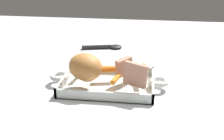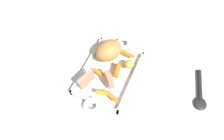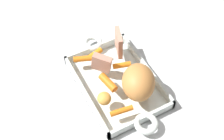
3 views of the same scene
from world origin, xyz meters
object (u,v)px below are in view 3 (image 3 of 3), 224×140
object	(u,v)px
potato_whole	(104,98)
baby_carrot_long	(95,54)
baby_carrot_center_left	(83,59)
baby_carrot_northeast	(108,82)
roast_slice_thick	(102,63)
pork_roast	(138,82)
roast_slice_thin	(119,42)
baby_carrot_short	(122,65)
roasting_dish	(117,82)
baby_carrot_southeast	(122,111)

from	to	relation	value
potato_whole	baby_carrot_long	bearing A→B (deg)	-16.78
baby_carrot_center_left	baby_carrot_northeast	size ratio (longest dim) A/B	0.94
baby_carrot_northeast	roast_slice_thick	bearing A→B (deg)	-9.50
pork_roast	roast_slice_thin	bearing A→B (deg)	-9.04
roast_slice_thin	baby_carrot_center_left	bearing A→B (deg)	82.97
baby_carrot_short	potato_whole	world-z (taller)	potato_whole
roast_slice_thick	baby_carrot_long	world-z (taller)	roast_slice_thick
roast_slice_thin	baby_carrot_center_left	distance (m)	0.13
roasting_dish	baby_carrot_long	size ratio (longest dim) A/B	7.47
baby_carrot_center_left	baby_carrot_northeast	bearing A→B (deg)	-167.27
roasting_dish	baby_carrot_short	size ratio (longest dim) A/B	7.33
roast_slice_thick	baby_carrot_long	distance (m)	0.06
baby_carrot_short	potato_whole	size ratio (longest dim) A/B	1.35
baby_carrot_short	roast_slice_thick	bearing A→B (deg)	69.20
baby_carrot_long	baby_carrot_southeast	size ratio (longest dim) A/B	0.83
roast_slice_thick	baby_carrot_southeast	bearing A→B (deg)	172.88
roasting_dish	pork_roast	bearing A→B (deg)	-156.14
roast_slice_thick	baby_carrot_center_left	bearing A→B (deg)	33.11
baby_carrot_center_left	baby_carrot_short	size ratio (longest dim) A/B	1.09
pork_roast	baby_carrot_northeast	world-z (taller)	pork_roast
pork_roast	baby_carrot_short	size ratio (longest dim) A/B	2.14
baby_carrot_long	baby_carrot_southeast	distance (m)	0.23
roasting_dish	potato_whole	xyz separation A→B (m)	(-0.06, 0.07, 0.04)
roast_slice_thick	baby_carrot_center_left	xyz separation A→B (m)	(0.06, 0.04, -0.02)
baby_carrot_short	baby_carrot_long	distance (m)	0.10
roasting_dish	baby_carrot_southeast	world-z (taller)	baby_carrot_southeast
roasting_dish	pork_roast	world-z (taller)	pork_roast
baby_carrot_center_left	pork_roast	bearing A→B (deg)	-152.44
roast_slice_thin	baby_carrot_northeast	xyz separation A→B (m)	(-0.11, 0.10, -0.03)
pork_roast	baby_carrot_southeast	distance (m)	0.10
roast_slice_thick	roast_slice_thin	xyz separation A→B (m)	(0.04, -0.09, 0.01)
roasting_dish	baby_carrot_center_left	bearing A→B (deg)	29.81
baby_carrot_northeast	baby_carrot_center_left	bearing A→B (deg)	12.73
baby_carrot_northeast	potato_whole	distance (m)	0.06
baby_carrot_center_left	baby_carrot_long	world-z (taller)	baby_carrot_center_left
roast_slice_thin	baby_carrot_northeast	size ratio (longest dim) A/B	1.16
baby_carrot_center_left	potato_whole	bearing A→B (deg)	176.60
roast_slice_thick	baby_carrot_southeast	size ratio (longest dim) A/B	0.88
pork_roast	roast_slice_thin	xyz separation A→B (m)	(0.17, -0.03, -0.01)
baby_carrot_short	baby_carrot_southeast	bearing A→B (deg)	150.79
potato_whole	roast_slice_thick	bearing A→B (deg)	-23.39
roasting_dish	baby_carrot_northeast	xyz separation A→B (m)	(-0.01, 0.04, 0.04)
roasting_dish	baby_carrot_southeast	size ratio (longest dim) A/B	6.19
roasting_dish	pork_roast	xyz separation A→B (m)	(-0.07, -0.03, 0.07)
roasting_dish	potato_whole	bearing A→B (deg)	128.61
roast_slice_thick	baby_carrot_center_left	world-z (taller)	roast_slice_thick
baby_carrot_short	potato_whole	xyz separation A→B (m)	(-0.09, 0.11, 0.01)
roast_slice_thick	baby_carrot_northeast	size ratio (longest dim) A/B	0.90
baby_carrot_short	baby_carrot_southeast	xyz separation A→B (m)	(-0.15, 0.08, -0.00)
baby_carrot_center_left	potato_whole	xyz separation A→B (m)	(-0.17, 0.01, 0.01)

